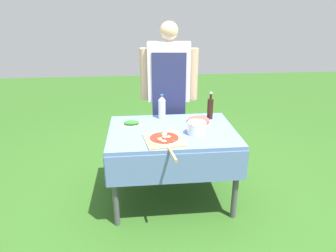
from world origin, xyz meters
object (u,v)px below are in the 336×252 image
object	(u,v)px
water_bottle	(162,107)
oil_bottle	(210,108)
person_cook	(169,86)
mixing_tub	(197,128)
prep_table	(172,139)
herb_container	(132,123)
pizza_on_peel	(165,140)
plate_stack	(198,121)

from	to	relation	value
water_bottle	oil_bottle	bearing A→B (deg)	-6.86
person_cook	mixing_tub	xyz separation A→B (m)	(0.17, -0.78, -0.20)
prep_table	oil_bottle	world-z (taller)	oil_bottle
herb_container	mixing_tub	distance (m)	0.66
person_cook	pizza_on_peel	bearing A→B (deg)	88.10
pizza_on_peel	mixing_tub	xyz separation A→B (m)	(0.31, 0.14, 0.04)
prep_table	person_cook	size ratio (longest dim) A/B	0.71
prep_table	mixing_tub	distance (m)	0.29
pizza_on_peel	mixing_tub	bearing A→B (deg)	15.69
water_bottle	herb_container	distance (m)	0.37
water_bottle	mixing_tub	xyz separation A→B (m)	(0.28, -0.44, -0.07)
person_cook	herb_container	size ratio (longest dim) A/B	8.93
pizza_on_peel	plate_stack	world-z (taller)	pizza_on_peel
prep_table	water_bottle	xyz separation A→B (m)	(-0.07, 0.33, 0.22)
herb_container	person_cook	bearing A→B (deg)	49.76
water_bottle	herb_container	xyz separation A→B (m)	(-0.31, -0.16, -0.10)
plate_stack	mixing_tub	bearing A→B (deg)	-104.09
prep_table	pizza_on_peel	distance (m)	0.29
prep_table	plate_stack	bearing A→B (deg)	31.04
oil_bottle	herb_container	world-z (taller)	oil_bottle
person_cook	herb_container	world-z (taller)	person_cook
pizza_on_peel	plate_stack	bearing A→B (deg)	39.95
pizza_on_peel	mixing_tub	distance (m)	0.34
herb_container	plate_stack	size ratio (longest dim) A/B	0.86
oil_bottle	prep_table	bearing A→B (deg)	-147.62
pizza_on_peel	mixing_tub	world-z (taller)	mixing_tub
herb_container	plate_stack	distance (m)	0.67
herb_container	plate_stack	xyz separation A→B (m)	(0.67, 0.00, -0.00)
water_bottle	plate_stack	xyz separation A→B (m)	(0.35, -0.16, -0.10)
prep_table	mixing_tub	size ratio (longest dim) A/B	7.11
prep_table	oil_bottle	size ratio (longest dim) A/B	4.27
mixing_tub	prep_table	bearing A→B (deg)	151.80
plate_stack	herb_container	bearing A→B (deg)	-179.60
pizza_on_peel	oil_bottle	size ratio (longest dim) A/B	2.07
person_cook	water_bottle	size ratio (longest dim) A/B	6.61
prep_table	herb_container	bearing A→B (deg)	156.38
herb_container	mixing_tub	size ratio (longest dim) A/B	1.12
oil_bottle	herb_container	xyz separation A→B (m)	(-0.81, -0.10, -0.09)
oil_bottle	water_bottle	bearing A→B (deg)	173.14
oil_bottle	mixing_tub	distance (m)	0.44
pizza_on_peel	water_bottle	bearing A→B (deg)	79.45
water_bottle	herb_container	size ratio (longest dim) A/B	1.35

